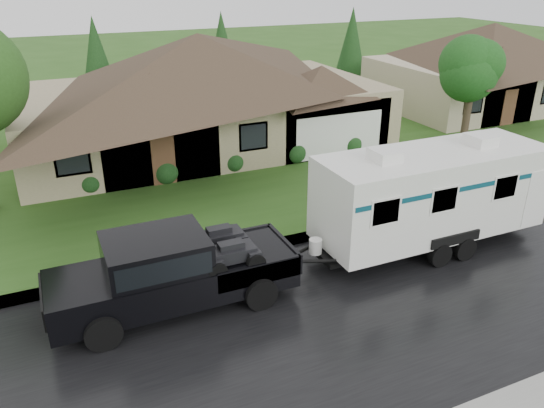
{
  "coord_description": "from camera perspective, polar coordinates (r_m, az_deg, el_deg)",
  "views": [
    {
      "loc": [
        -5.71,
        -12.3,
        8.74
      ],
      "look_at": [
        0.68,
        2.0,
        1.7
      ],
      "focal_mm": 35.0,
      "sensor_mm": 36.0,
      "label": 1
    }
  ],
  "objects": [
    {
      "name": "ground",
      "position": [
        16.13,
        0.69,
        -8.61
      ],
      "size": [
        140.0,
        140.0,
        0.0
      ],
      "primitive_type": "plane",
      "color": "#2B531A",
      "rests_on": "ground"
    },
    {
      "name": "road",
      "position": [
        14.66,
        4.03,
        -12.44
      ],
      "size": [
        140.0,
        8.0,
        0.01
      ],
      "primitive_type": "cube",
      "color": "black",
      "rests_on": "ground"
    },
    {
      "name": "curb",
      "position": [
        17.87,
        -2.34,
        -4.83
      ],
      "size": [
        140.0,
        0.5,
        0.15
      ],
      "primitive_type": "cube",
      "color": "gray",
      "rests_on": "ground"
    },
    {
      "name": "lawn",
      "position": [
        29.21,
        -11.78,
        6.41
      ],
      "size": [
        140.0,
        26.0,
        0.15
      ],
      "primitive_type": "cube",
      "color": "#2B531A",
      "rests_on": "ground"
    },
    {
      "name": "house_main",
      "position": [
        27.82,
        -7.13,
        13.34
      ],
      "size": [
        19.44,
        10.8,
        6.9
      ],
      "color": "gray",
      "rests_on": "lawn"
    },
    {
      "name": "house_neighbor",
      "position": [
        39.01,
        22.85,
        14.39
      ],
      "size": [
        15.12,
        9.72,
        6.45
      ],
      "color": "tan",
      "rests_on": "lawn"
    },
    {
      "name": "tree_right_green",
      "position": [
        29.36,
        20.87,
        13.25
      ],
      "size": [
        3.3,
        3.3,
        5.47
      ],
      "color": "#382B1E",
      "rests_on": "lawn"
    },
    {
      "name": "shrub_row",
      "position": [
        24.32,
        -4.2,
        4.69
      ],
      "size": [
        13.6,
        1.0,
        1.0
      ],
      "color": "#143814",
      "rests_on": "lawn"
    },
    {
      "name": "pickup_truck",
      "position": [
        14.83,
        -10.99,
        -6.9
      ],
      "size": [
        6.68,
        2.54,
        2.23
      ],
      "color": "black",
      "rests_on": "ground"
    },
    {
      "name": "travel_trailer",
      "position": [
        18.2,
        16.76,
        1.24
      ],
      "size": [
        8.24,
        2.89,
        3.7
      ],
      "color": "white",
      "rests_on": "ground"
    }
  ]
}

